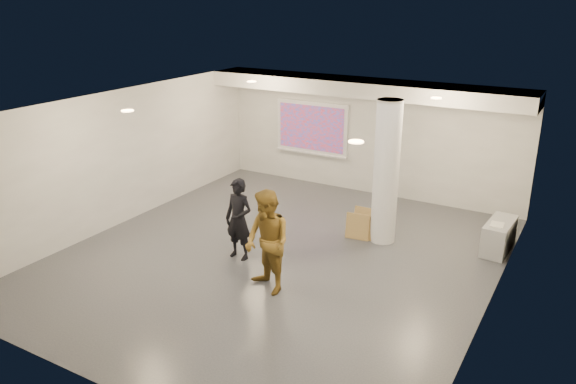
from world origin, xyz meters
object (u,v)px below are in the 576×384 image
Objects in this scene: credenza at (499,236)px; woman at (239,219)px; projection_screen at (312,128)px; column at (386,173)px; man at (267,242)px.

woman is at bearing -143.25° from credenza.
projection_screen is at bearing 163.17° from credenza.
projection_screen is 5.80m from credenza.
man is at bearing -108.03° from column.
man is at bearing -32.56° from woman.
column is at bearing 97.41° from man.
man is (-3.20, -3.69, 0.60)m from credenza.
column is 1.85× the size of woman.
projection_screen reaches higher than woman.
column is 4.08m from projection_screen.
projection_screen is at bearing 103.72° from woman.
projection_screen is at bearing 135.96° from man.
man is (1.17, -0.83, 0.11)m from woman.
man is (-0.98, -3.01, -0.58)m from column.
column reaches higher than woman.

